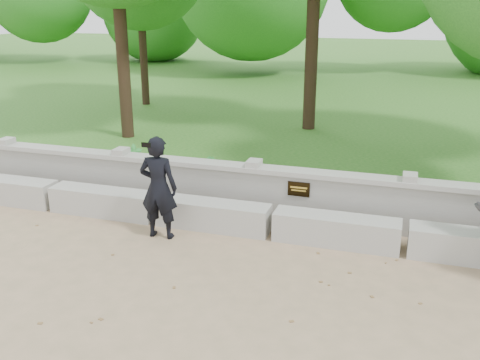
# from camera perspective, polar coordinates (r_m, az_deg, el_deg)

# --- Properties ---
(ground) EXTENTS (80.00, 80.00, 0.00)m
(ground) POSITION_cam_1_polar(r_m,az_deg,el_deg) (6.89, -0.57, -12.19)
(ground) COLOR tan
(ground) RESTS_ON ground
(lawn) EXTENTS (40.00, 22.00, 0.25)m
(lawn) POSITION_cam_1_polar(r_m,az_deg,el_deg) (20.01, 12.03, 8.36)
(lawn) COLOR #235D19
(lawn) RESTS_ON ground
(concrete_bench) EXTENTS (11.90, 0.45, 0.45)m
(concrete_bench) POSITION_cam_1_polar(r_m,az_deg,el_deg) (8.42, 3.43, -4.53)
(concrete_bench) COLOR #ACAAA2
(concrete_bench) RESTS_ON ground
(parapet_wall) EXTENTS (12.50, 0.35, 0.90)m
(parapet_wall) POSITION_cam_1_polar(r_m,az_deg,el_deg) (8.97, 4.55, -1.44)
(parapet_wall) COLOR #A1A098
(parapet_wall) RESTS_ON ground
(man_main) EXTENTS (0.61, 0.55, 1.62)m
(man_main) POSITION_cam_1_polar(r_m,az_deg,el_deg) (8.26, -8.69, -0.82)
(man_main) COLOR black
(man_main) RESTS_ON ground
(shrub_a) EXTENTS (0.40, 0.37, 0.63)m
(shrub_a) POSITION_cam_1_polar(r_m,az_deg,el_deg) (10.64, -11.20, 2.05)
(shrub_a) COLOR #308E37
(shrub_a) RESTS_ON lawn
(shrub_b) EXTENTS (0.36, 0.36, 0.51)m
(shrub_b) POSITION_cam_1_polar(r_m,az_deg,el_deg) (10.02, -3.29, 1.01)
(shrub_b) COLOR #308E37
(shrub_b) RESTS_ON lawn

